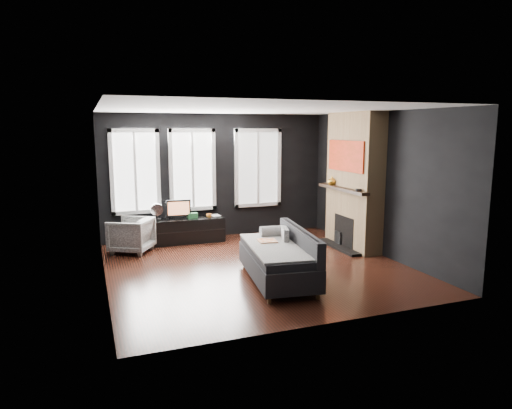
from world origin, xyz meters
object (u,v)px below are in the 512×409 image
object	(u,v)px
media_console	(188,230)
mantel_vase	(332,181)
monitor	(179,208)
mug	(209,215)
sofa	(278,256)
armchair	(131,233)
book	(211,211)

from	to	relation	value
media_console	mantel_vase	size ratio (longest dim) A/B	8.08
monitor	mug	xyz separation A→B (m)	(0.63, -0.07, -0.17)
sofa	mug	xyz separation A→B (m)	(-0.36, 2.87, 0.16)
media_console	mantel_vase	world-z (taller)	mantel_vase
monitor	mantel_vase	xyz separation A→B (m)	(2.99, -1.08, 0.57)
armchair	media_console	distance (m)	1.26
sofa	mug	world-z (taller)	sofa
book	mantel_vase	distance (m)	2.63
mug	mantel_vase	bearing A→B (deg)	-23.10
monitor	mug	world-z (taller)	monitor
monitor	book	xyz separation A→B (m)	(0.72, 0.07, -0.11)
monitor	media_console	bearing A→B (deg)	7.96
monitor	mantel_vase	size ratio (longest dim) A/B	2.77
monitor	armchair	bearing A→B (deg)	-156.20
sofa	mug	bearing A→B (deg)	104.95
sofa	book	bearing A→B (deg)	102.98
monitor	mantel_vase	distance (m)	3.23
monitor	sofa	bearing A→B (deg)	-67.55
monitor	mug	bearing A→B (deg)	-2.43
sofa	book	world-z (taller)	sofa
media_console	monitor	size ratio (longest dim) A/B	2.92
sofa	media_console	size ratio (longest dim) A/B	1.29
armchair	mug	xyz separation A→B (m)	(1.64, 0.29, 0.20)
mantel_vase	sofa	bearing A→B (deg)	-137.05
book	mantel_vase	size ratio (longest dim) A/B	1.32
sofa	book	distance (m)	3.03
armchair	monitor	xyz separation A→B (m)	(1.01, 0.36, 0.38)
armchair	monitor	distance (m)	1.13
media_console	mantel_vase	bearing A→B (deg)	-20.32
sofa	monitor	distance (m)	3.12
sofa	mantel_vase	world-z (taller)	mantel_vase
book	media_console	bearing A→B (deg)	-174.08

